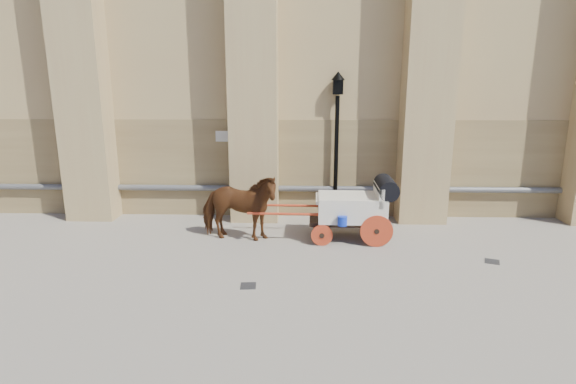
{
  "coord_description": "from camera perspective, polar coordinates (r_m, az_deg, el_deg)",
  "views": [
    {
      "loc": [
        0.4,
        -9.62,
        4.05
      ],
      "look_at": [
        0.06,
        1.76,
        1.3
      ],
      "focal_mm": 28.0,
      "sensor_mm": 36.0,
      "label": 1
    }
  ],
  "objects": [
    {
      "name": "street_lamp",
      "position": [
        13.57,
        6.18,
        6.31
      ],
      "size": [
        0.41,
        0.41,
        4.4
      ],
      "color": "black",
      "rests_on": "ground"
    },
    {
      "name": "carriage",
      "position": [
        11.98,
        8.71,
        -1.78
      ],
      "size": [
        3.88,
        1.39,
        1.69
      ],
      "rotation": [
        0.0,
        0.0,
        -0.03
      ],
      "color": "black",
      "rests_on": "ground"
    },
    {
      "name": "ground",
      "position": [
        10.45,
        -0.62,
        -9.24
      ],
      "size": [
        90.0,
        90.0,
        0.0
      ],
      "primitive_type": "plane",
      "color": "gray",
      "rests_on": "ground"
    },
    {
      "name": "drain_grate_near",
      "position": [
        9.46,
        -5.07,
        -11.77
      ],
      "size": [
        0.34,
        0.34,
        0.01
      ],
      "primitive_type": "cube",
      "rotation": [
        0.0,
        0.0,
        0.07
      ],
      "color": "black",
      "rests_on": "ground"
    },
    {
      "name": "horse",
      "position": [
        11.83,
        -6.3,
        -1.95
      ],
      "size": [
        2.24,
        1.25,
        1.8
      ],
      "primitive_type": "imported",
      "rotation": [
        0.0,
        0.0,
        1.43
      ],
      "color": "#572D19",
      "rests_on": "ground"
    },
    {
      "name": "drain_grate_far",
      "position": [
        11.64,
        24.5,
        -8.03
      ],
      "size": [
        0.42,
        0.42,
        0.01
      ],
      "primitive_type": "cube",
      "rotation": [
        0.0,
        0.0,
        -0.38
      ],
      "color": "black",
      "rests_on": "ground"
    }
  ]
}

